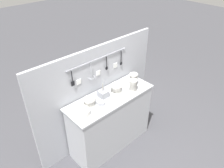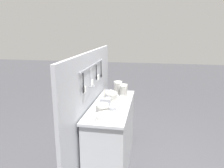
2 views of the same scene
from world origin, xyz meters
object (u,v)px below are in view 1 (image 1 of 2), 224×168
object	(u,v)px
cup_front_right	(129,97)
cup_beside_plates	(125,81)
bowl_stack_short_front	(116,88)
cup_edge_near	(122,85)
steel_mixing_bowl	(101,103)
cup_edge_far	(113,95)
bowl_stack_tall_left	(133,79)
cup_by_caddy	(120,102)
bowl_stack_wide_centre	(89,102)
cup_back_left	(119,96)
cutlery_caddy	(103,94)
cup_front_left	(78,104)
cup_centre	(131,79)
cup_mid_row	(128,91)
cup_back_right	(95,98)
plate_stack	(81,112)
bowl_stack_nested_right	(133,85)

from	to	relation	value
cup_front_right	cup_beside_plates	distance (m)	0.41
bowl_stack_short_front	cup_front_right	world-z (taller)	bowl_stack_short_front
cup_edge_near	cup_beside_plates	size ratio (longest dim) A/B	1.00
steel_mixing_bowl	cup_edge_far	xyz separation A→B (m)	(0.24, 0.02, 0.00)
bowl_stack_tall_left	cup_by_caddy	size ratio (longest dim) A/B	4.81
cup_edge_near	bowl_stack_wide_centre	bearing A→B (deg)	-178.55
cup_by_caddy	cup_back_left	world-z (taller)	same
cutlery_caddy	cup_front_left	distance (m)	0.39
cup_centre	cup_mid_row	bearing A→B (deg)	-144.10
cutlery_caddy	cup_edge_far	distance (m)	0.14
cup_back_right	cup_front_left	bearing A→B (deg)	168.25
steel_mixing_bowl	cup_front_right	size ratio (longest dim) A/B	2.62
cup_edge_near	cup_centre	world-z (taller)	same
bowl_stack_short_front	steel_mixing_bowl	size ratio (longest dim) A/B	1.54
cup_edge_near	cutlery_caddy	bearing A→B (deg)	179.62
plate_stack	cup_front_right	xyz separation A→B (m)	(0.70, -0.18, -0.01)
cup_mid_row	cup_back_left	size ratio (longest dim) A/B	1.00
cup_front_right	bowl_stack_nested_right	bearing A→B (deg)	27.64
bowl_stack_wide_centre	cup_back_left	size ratio (longest dim) A/B	3.77
cup_edge_near	cup_front_right	size ratio (longest dim) A/B	1.00
bowl_stack_short_front	plate_stack	distance (m)	0.68
bowl_stack_wide_centre	cup_back_right	xyz separation A→B (m)	(0.13, 0.04, -0.04)
cup_edge_far	cup_beside_plates	distance (m)	0.41
cup_back_right	cup_beside_plates	size ratio (longest dim) A/B	1.00
plate_stack	cup_edge_far	size ratio (longest dim) A/B	5.49
cutlery_caddy	bowl_stack_nested_right	bearing A→B (deg)	-22.85
cup_front_right	cup_centre	size ratio (longest dim) A/B	1.00
bowl_stack_wide_centre	cup_back_right	bearing A→B (deg)	18.38
bowl_stack_wide_centre	bowl_stack_short_front	world-z (taller)	same
bowl_stack_short_front	cup_edge_near	xyz separation A→B (m)	(0.16, 0.03, -0.04)
bowl_stack_nested_right	bowl_stack_short_front	distance (m)	0.25
cup_back_left	cup_by_caddy	bearing A→B (deg)	-127.95
plate_stack	cup_centre	distance (m)	1.07
steel_mixing_bowl	cup_by_caddy	world-z (taller)	cup_by_caddy
bowl_stack_short_front	cup_front_right	xyz separation A→B (m)	(0.02, -0.24, -0.04)
steel_mixing_bowl	cup_back_left	size ratio (longest dim) A/B	2.62
plate_stack	cutlery_caddy	distance (m)	0.46
cup_edge_near	cup_beside_plates	xyz separation A→B (m)	(0.12, 0.06, 0.00)
plate_stack	cup_back_right	size ratio (longest dim) A/B	5.49
bowl_stack_wide_centre	cup_back_left	distance (m)	0.44
bowl_stack_wide_centre	plate_stack	bearing A→B (deg)	-158.28
plate_stack	steel_mixing_bowl	xyz separation A→B (m)	(0.33, -0.01, -0.02)
cutlery_caddy	cup_back_left	bearing A→B (deg)	-45.13
steel_mixing_bowl	cup_mid_row	size ratio (longest dim) A/B	2.62
bowl_stack_tall_left	cup_front_right	distance (m)	0.36
bowl_stack_tall_left	bowl_stack_nested_right	bearing A→B (deg)	-138.19
plate_stack	cup_back_right	bearing A→B (deg)	20.38
bowl_stack_wide_centre	cup_back_left	world-z (taller)	bowl_stack_wide_centre
bowl_stack_nested_right	bowl_stack_tall_left	distance (m)	0.15
bowl_stack_short_front	cup_beside_plates	world-z (taller)	bowl_stack_short_front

